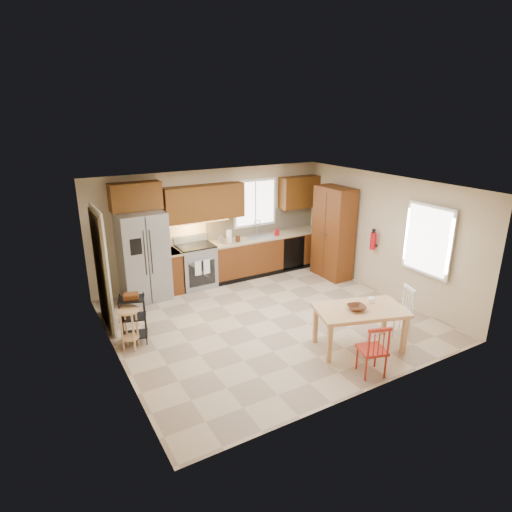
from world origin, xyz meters
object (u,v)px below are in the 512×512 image
object	(u,v)px
refrigerator	(143,256)
chair_red	(372,349)
soap_bottle	(277,231)
bar_stool	(130,329)
table_bowl	(356,310)
range_stove	(196,266)
table_jar	(371,301)
fire_extinguisher	(373,241)
pantry	(333,233)
chair_white	(398,311)
utility_cart	(133,320)
dining_table	(359,329)

from	to	relation	value
refrigerator	chair_red	world-z (taller)	refrigerator
soap_bottle	bar_stool	xyz separation A→B (m)	(-3.98, -1.83, -0.64)
chair_red	table_bowl	size ratio (longest dim) A/B	2.90
range_stove	table_jar	bearing A→B (deg)	-66.37
soap_bottle	fire_extinguisher	size ratio (longest dim) A/B	0.53
soap_bottle	pantry	bearing A→B (deg)	-43.45
refrigerator	table_bowl	xyz separation A→B (m)	(2.35, -3.68, -0.21)
soap_bottle	table_jar	size ratio (longest dim) A/B	1.74
chair_white	table_jar	xyz separation A→B (m)	(-0.64, 0.04, 0.31)
pantry	fire_extinguisher	distance (m)	1.07
utility_cart	table_bowl	bearing A→B (deg)	-16.50
bar_stool	utility_cart	distance (m)	0.22
chair_red	bar_stool	distance (m)	3.80
table_jar	soap_bottle	bearing A→B (deg)	83.09
chair_red	dining_table	bearing A→B (deg)	79.56
refrigerator	dining_table	distance (m)	4.45
range_stove	chair_red	xyz separation A→B (m)	(0.94, -4.39, -0.04)
fire_extinguisher	utility_cart	distance (m)	5.07
pantry	table_jar	bearing A→B (deg)	-117.40
soap_bottle	chair_white	world-z (taller)	soap_bottle
table_jar	dining_table	bearing A→B (deg)	-164.05
pantry	bar_stool	distance (m)	5.06
dining_table	fire_extinguisher	bearing A→B (deg)	59.89
fire_extinguisher	bar_stool	size ratio (longest dim) A/B	0.51
refrigerator	pantry	size ratio (longest dim) A/B	0.87
fire_extinguisher	chair_red	world-z (taller)	fire_extinguisher
utility_cart	dining_table	bearing A→B (deg)	-15.75
dining_table	table_bowl	world-z (taller)	table_bowl
pantry	chair_white	bearing A→B (deg)	-105.34
range_stove	chair_red	size ratio (longest dim) A/B	1.11
chair_red	chair_white	size ratio (longest dim) A/B	1.00
pantry	fire_extinguisher	size ratio (longest dim) A/B	5.83
utility_cart	pantry	bearing A→B (deg)	25.77
refrigerator	table_bowl	size ratio (longest dim) A/B	6.35
fire_extinguisher	table_bowl	size ratio (longest dim) A/B	1.26
range_stove	pantry	distance (m)	3.19
pantry	table_jar	world-z (taller)	pantry
table_bowl	utility_cart	bearing A→B (deg)	146.68
pantry	table_bowl	world-z (taller)	pantry
bar_stool	refrigerator	bearing A→B (deg)	66.07
dining_table	utility_cart	bearing A→B (deg)	165.29
chair_white	bar_stool	bearing A→B (deg)	84.90
bar_stool	soap_bottle	bearing A→B (deg)	24.10
range_stove	chair_red	bearing A→B (deg)	-77.94
chair_red	soap_bottle	bearing A→B (deg)	93.63
soap_bottle	utility_cart	distance (m)	4.25
utility_cart	range_stove	bearing A→B (deg)	60.32
pantry	chair_white	xyz separation A→B (m)	(-0.74, -2.71, -0.63)
utility_cart	fire_extinguisher	bearing A→B (deg)	13.50
chair_red	table_jar	distance (m)	1.04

